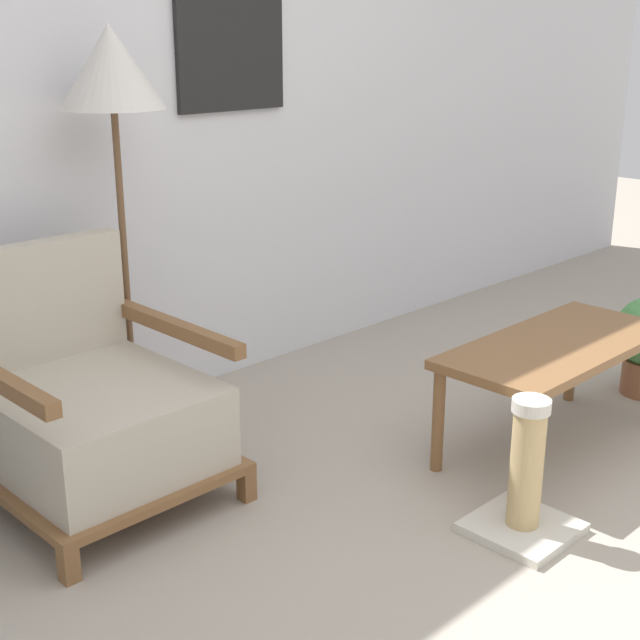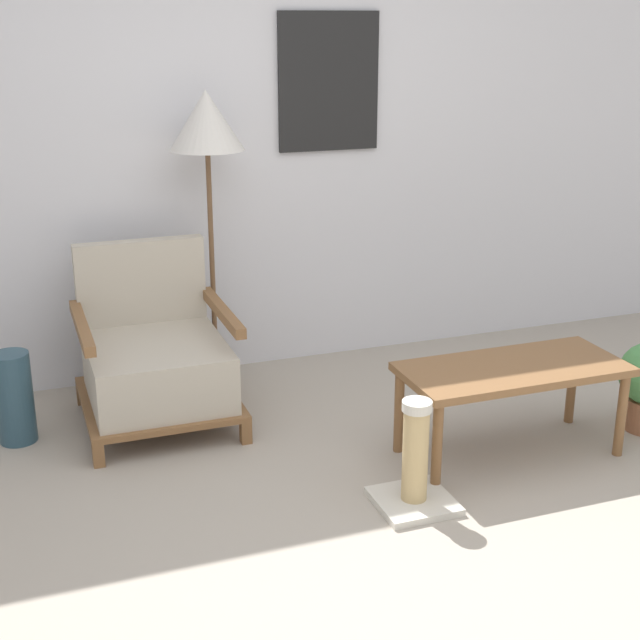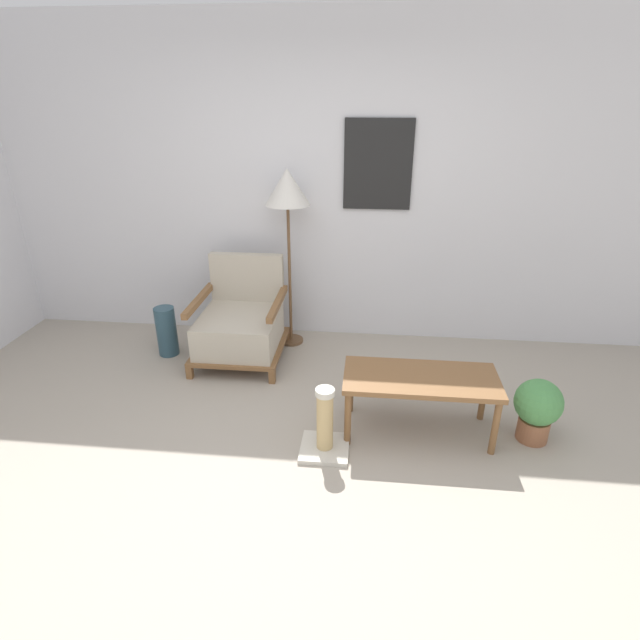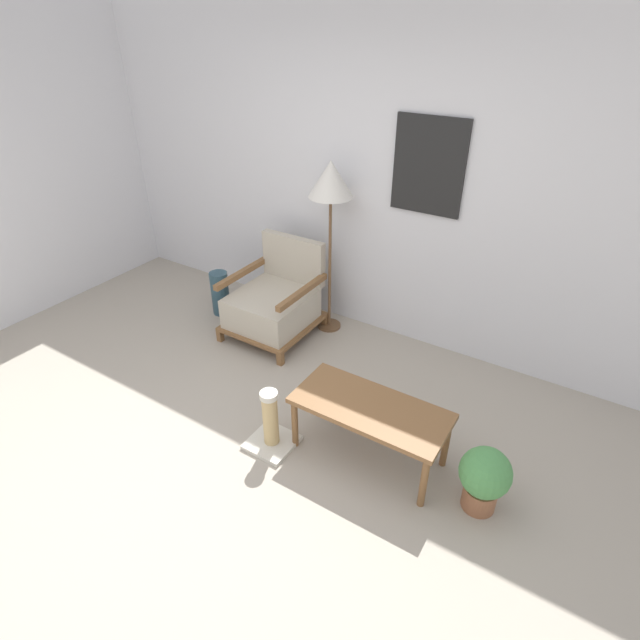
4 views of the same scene
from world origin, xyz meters
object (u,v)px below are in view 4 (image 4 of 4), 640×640
object	(u,v)px
potted_plant	(484,477)
scratching_post	(271,427)
coffee_table	(370,412)
armchair	(275,302)
floor_lamp	(331,185)
vase	(220,293)

from	to	relation	value
potted_plant	scratching_post	bearing A→B (deg)	-169.14
coffee_table	scratching_post	xyz separation A→B (m)	(-0.60, -0.27, -0.21)
potted_plant	scratching_post	world-z (taller)	scratching_post
armchair	floor_lamp	world-z (taller)	floor_lamp
armchair	coffee_table	world-z (taller)	armchair
armchair	potted_plant	world-z (taller)	armchair
vase	potted_plant	distance (m)	2.97
vase	coffee_table	bearing A→B (deg)	-23.09
coffee_table	scratching_post	size ratio (longest dim) A/B	2.18
potted_plant	scratching_post	distance (m)	1.38
armchair	scratching_post	size ratio (longest dim) A/B	1.82
armchair	vase	world-z (taller)	armchair
floor_lamp	scratching_post	bearing A→B (deg)	-73.22
armchair	floor_lamp	size ratio (longest dim) A/B	0.54
armchair	vase	distance (m)	0.66
floor_lamp	scratching_post	xyz separation A→B (m)	(0.45, -1.50, -1.19)
scratching_post	floor_lamp	bearing A→B (deg)	106.78
coffee_table	potted_plant	size ratio (longest dim) A/B	2.28
armchair	potted_plant	size ratio (longest dim) A/B	1.91
armchair	vase	size ratio (longest dim) A/B	1.92
coffee_table	potted_plant	distance (m)	0.76
floor_lamp	vase	world-z (taller)	floor_lamp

